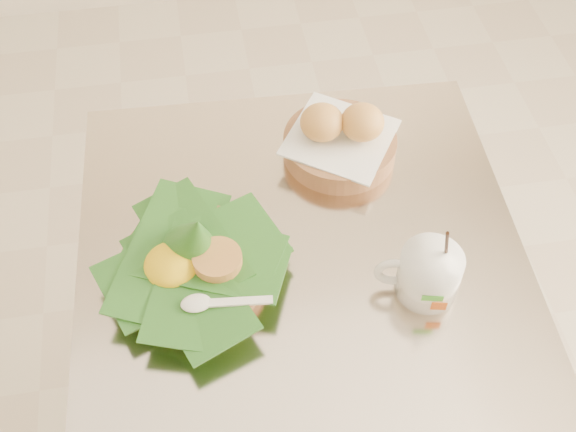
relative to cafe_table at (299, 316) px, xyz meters
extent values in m
cylinder|color=gray|center=(0.00, 0.00, -0.52)|extent=(0.44, 0.44, 0.03)
cylinder|color=gray|center=(0.00, 0.00, -0.16)|extent=(0.07, 0.07, 0.69)
cube|color=beige|center=(0.00, 0.00, 0.21)|extent=(0.73, 0.73, 0.03)
cylinder|color=#9E6C43|center=(-0.17, -0.03, 0.24)|extent=(0.22, 0.22, 0.04)
cone|color=#245618|center=(-0.16, -0.02, 0.30)|extent=(0.13, 0.14, 0.11)
ellipsoid|color=yellow|center=(-0.20, -0.03, 0.26)|extent=(0.08, 0.08, 0.05)
cylinder|color=#CC9347|center=(-0.13, -0.04, 0.27)|extent=(0.07, 0.07, 0.02)
cylinder|color=#9E6C43|center=(0.10, 0.18, 0.24)|extent=(0.20, 0.20, 0.04)
cube|color=white|center=(0.10, 0.18, 0.26)|extent=(0.23, 0.23, 0.01)
ellipsoid|color=#B57629|center=(0.07, 0.19, 0.29)|extent=(0.07, 0.07, 0.06)
ellipsoid|color=#B57629|center=(0.14, 0.18, 0.29)|extent=(0.07, 0.07, 0.06)
cylinder|color=white|center=(0.17, -0.11, 0.26)|extent=(0.09, 0.09, 0.08)
torus|color=white|center=(0.12, -0.10, 0.26)|extent=(0.06, 0.02, 0.06)
cylinder|color=#432213|center=(0.17, -0.11, 0.30)|extent=(0.08, 0.08, 0.01)
cylinder|color=black|center=(0.19, -0.11, 0.32)|extent=(0.03, 0.04, 0.12)
cube|color=green|center=(0.16, -0.16, 0.27)|extent=(0.03, 0.01, 0.01)
cube|color=orange|center=(0.17, -0.16, 0.25)|extent=(0.02, 0.01, 0.02)
camera|label=1|loc=(-0.13, -0.66, 1.15)|focal=45.00mm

